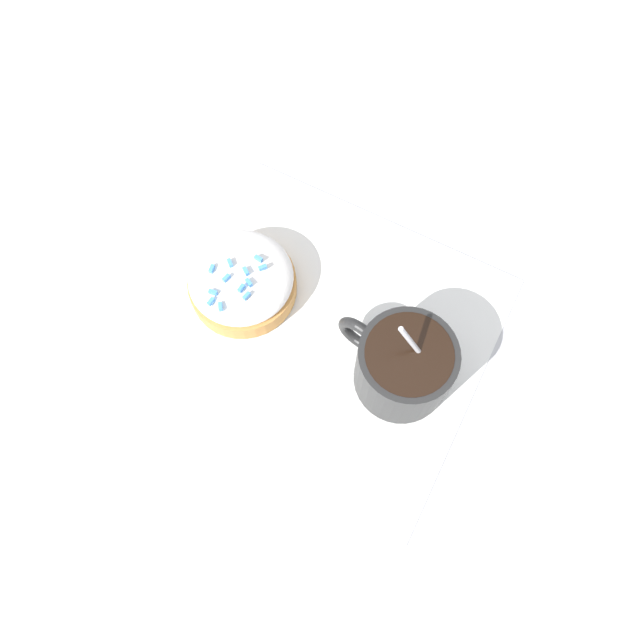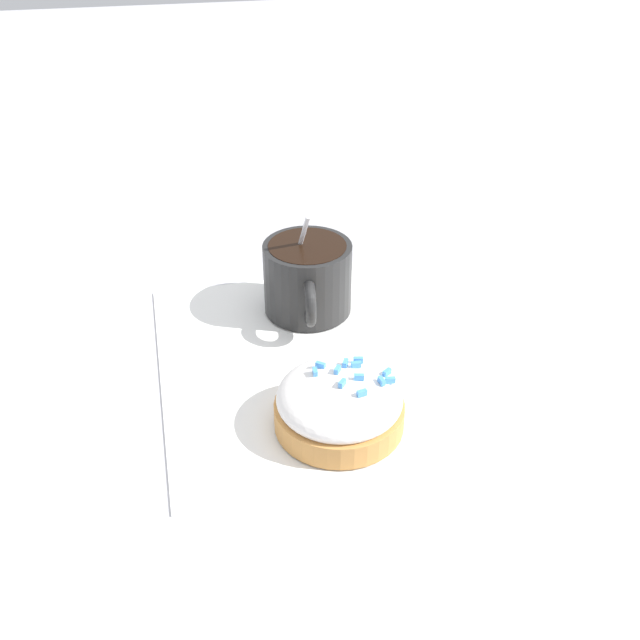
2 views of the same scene
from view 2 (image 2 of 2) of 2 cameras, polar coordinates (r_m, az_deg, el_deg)
ground_plane at (r=0.62m, az=-0.17°, el=-3.28°), size 3.00×3.00×0.00m
paper_napkin at (r=0.62m, az=-0.17°, el=-3.17°), size 0.29×0.26×0.00m
coffee_cup at (r=0.66m, az=-0.94°, el=3.40°), size 0.10×0.08×0.10m
frosted_pastry at (r=0.54m, az=1.73°, el=-6.35°), size 0.10×0.10×0.05m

